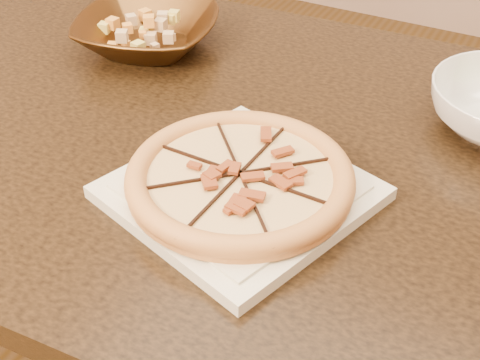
{
  "coord_description": "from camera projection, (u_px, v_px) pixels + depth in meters",
  "views": [
    {
      "loc": [
        0.29,
        -0.91,
        1.3
      ],
      "look_at": [
        -0.03,
        -0.32,
        0.78
      ],
      "focal_mm": 50.0,
      "sensor_mm": 36.0,
      "label": 1
    }
  ],
  "objects": [
    {
      "name": "mixed_dish",
      "position": [
        145.0,
        9.0,
        1.17
      ],
      "size": [
        0.12,
        0.12,
        0.03
      ],
      "color": "tan",
      "rests_on": "bronze_bowl"
    },
    {
      "name": "plate",
      "position": [
        240.0,
        192.0,
        0.86
      ],
      "size": [
        0.36,
        0.36,
        0.02
      ],
      "color": "beige",
      "rests_on": "dining_table"
    },
    {
      "name": "dining_table",
      "position": [
        218.0,
        182.0,
        1.07
      ],
      "size": [
        1.4,
        0.94,
        0.75
      ],
      "color": "#33210F",
      "rests_on": "floor"
    },
    {
      "name": "pizza",
      "position": [
        240.0,
        178.0,
        0.85
      ],
      "size": [
        0.29,
        0.29,
        0.03
      ],
      "color": "gold",
      "rests_on": "plate"
    },
    {
      "name": "bronze_bowl",
      "position": [
        148.0,
        32.0,
        1.2
      ],
      "size": [
        0.3,
        0.3,
        0.06
      ],
      "primitive_type": "imported",
      "rotation": [
        0.0,
        0.0,
        0.27
      ],
      "color": "#4B2F13",
      "rests_on": "dining_table"
    }
  ]
}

